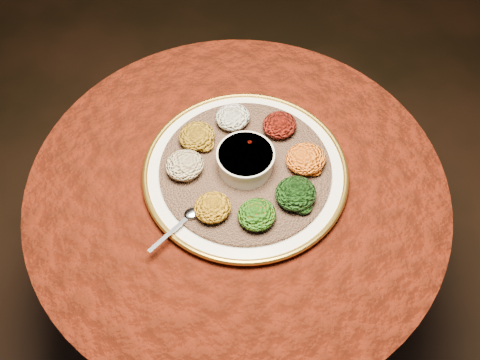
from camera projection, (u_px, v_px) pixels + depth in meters
table at (237, 223)px, 1.36m from camera, size 0.96×0.96×0.73m
platter at (245, 172)px, 1.22m from camera, size 0.58×0.58×0.02m
injera at (245, 169)px, 1.21m from camera, size 0.41×0.41×0.01m
stew_bowl at (245, 160)px, 1.18m from camera, size 0.13×0.13×0.05m
spoon at (189, 216)px, 1.13m from camera, size 0.14×0.05×0.01m
portion_ayib at (233, 117)px, 1.26m from camera, size 0.08×0.08×0.04m
portion_kitfo at (280, 125)px, 1.25m from camera, size 0.08×0.08×0.04m
portion_tikil at (306, 159)px, 1.19m from camera, size 0.09×0.09×0.04m
portion_gomen at (296, 193)px, 1.14m from camera, size 0.09×0.09×0.04m
portion_mixveg at (257, 214)px, 1.11m from camera, size 0.08×0.08×0.04m
portion_kik at (213, 207)px, 1.12m from camera, size 0.08×0.08×0.04m
portion_timatim at (185, 165)px, 1.18m from camera, size 0.09×0.08×0.04m
portion_shiro at (197, 136)px, 1.23m from camera, size 0.09×0.08×0.04m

